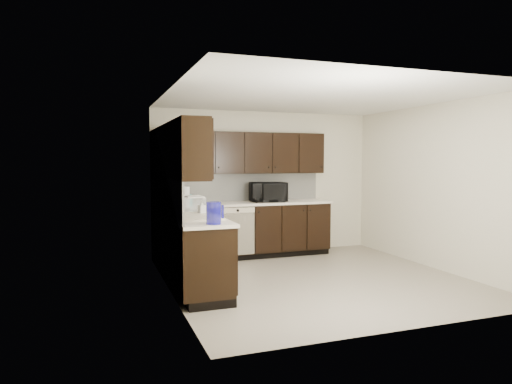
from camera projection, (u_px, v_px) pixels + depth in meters
floor at (316, 279)px, 6.32m from camera, size 4.00×4.00×0.00m
ceiling at (318, 97)px, 6.15m from camera, size 4.00×4.00×0.00m
wall_back at (265, 183)px, 8.11m from camera, size 4.00×0.02×2.50m
wall_left at (170, 193)px, 5.56m from camera, size 0.02×4.00×2.50m
wall_right at (435, 186)px, 6.91m from camera, size 0.02×4.00×2.50m
wall_front at (414, 202)px, 4.36m from camera, size 4.00×0.02×2.50m
lower_cabinets at (224, 241)px, 7.00m from camera, size 3.00×2.80×0.90m
countertop at (224, 208)px, 6.96m from camera, size 3.03×2.83×0.04m
backsplash at (207, 190)px, 7.07m from camera, size 3.00×2.80×0.48m
upper_cabinets at (216, 152)px, 6.96m from camera, size 3.00×2.80×0.70m
dishwasher at (237, 228)px, 7.37m from camera, size 0.58×0.04×0.78m
sink at (196, 222)px, 5.68m from camera, size 0.54×0.82×0.42m
microwave at (268, 192)px, 7.78m from camera, size 0.65×0.49×0.33m
soap_bottle_a at (202, 207)px, 5.95m from camera, size 0.11×0.11×0.19m
soap_bottle_b at (171, 200)px, 6.75m from camera, size 0.11×0.11×0.24m
toaster_oven at (171, 197)px, 7.25m from camera, size 0.46×0.39×0.25m
storage_bin at (183, 204)px, 6.35m from camera, size 0.59×0.50×0.20m
blue_pitcher at (214, 213)px, 5.04m from camera, size 0.21×0.21×0.25m
teal_tumbler at (189, 200)px, 7.02m from camera, size 0.11×0.11×0.18m
paper_towel_roll at (185, 197)px, 6.78m from camera, size 0.15×0.15×0.31m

